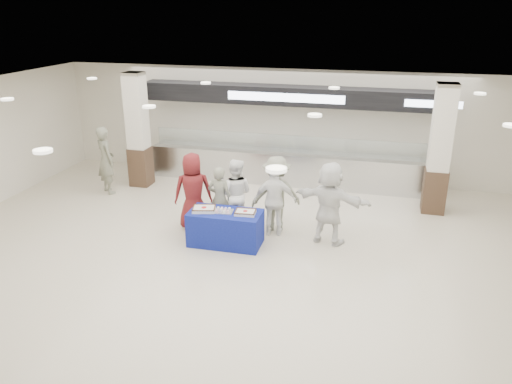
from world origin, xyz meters
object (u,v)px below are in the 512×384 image
(sheet_cake_left, at_px, (204,209))
(soldier_a, at_px, (220,199))
(chef_tall, at_px, (235,194))
(cupcake_tray, at_px, (223,210))
(chef_short, at_px, (275,201))
(civilian_maroon, at_px, (193,191))
(display_table, at_px, (226,228))
(sheet_cake_right, at_px, (245,212))
(soldier_b, at_px, (276,193))
(soldier_bg, at_px, (106,160))
(civilian_white, at_px, (330,203))

(sheet_cake_left, relative_size, soldier_a, 0.36)
(sheet_cake_left, height_order, chef_tall, chef_tall)
(cupcake_tray, relative_size, chef_short, 0.27)
(civilian_maroon, bearing_deg, sheet_cake_left, 103.99)
(display_table, height_order, civilian_maroon, civilian_maroon)
(sheet_cake_left, bearing_deg, sheet_cake_right, 3.03)
(sheet_cake_right, bearing_deg, cupcake_tray, 179.21)
(sheet_cake_right, distance_m, civilian_maroon, 1.56)
(chef_tall, relative_size, soldier_b, 0.96)
(cupcake_tray, distance_m, chef_short, 1.22)
(civilian_maroon, xyz_separation_m, chef_short, (1.89, 0.10, -0.08))
(sheet_cake_left, bearing_deg, soldier_a, 79.78)
(chef_short, height_order, soldier_bg, soldier_bg)
(civilian_white, bearing_deg, chef_tall, 8.02)
(sheet_cake_right, bearing_deg, civilian_maroon, 155.59)
(cupcake_tray, xyz_separation_m, civilian_maroon, (-0.92, 0.64, 0.11))
(chef_tall, distance_m, chef_short, 0.97)
(civilian_maroon, relative_size, chef_tall, 1.08)
(cupcake_tray, bearing_deg, soldier_b, 48.55)
(cupcake_tray, distance_m, civilian_white, 2.28)
(civilian_maroon, bearing_deg, chef_tall, 172.05)
(chef_tall, height_order, soldier_b, soldier_b)
(chef_short, distance_m, soldier_b, 0.32)
(chef_tall, xyz_separation_m, civilian_white, (2.18, -0.24, 0.09))
(display_table, relative_size, soldier_a, 1.01)
(soldier_a, height_order, chef_short, chef_short)
(soldier_bg, bearing_deg, civilian_white, -156.86)
(display_table, distance_m, sheet_cake_left, 0.63)
(civilian_maroon, relative_size, soldier_a, 1.17)
(chef_tall, bearing_deg, sheet_cake_right, 115.66)
(soldier_a, distance_m, civilian_white, 2.48)
(soldier_a, bearing_deg, chef_short, -172.63)
(soldier_a, relative_size, soldier_bg, 0.83)
(sheet_cake_right, bearing_deg, soldier_a, 140.53)
(cupcake_tray, xyz_separation_m, chef_tall, (0.01, 0.88, 0.05))
(display_table, xyz_separation_m, soldier_a, (-0.33, 0.64, 0.39))
(cupcake_tray, bearing_deg, sheet_cake_left, -172.40)
(sheet_cake_right, xyz_separation_m, soldier_b, (0.43, 1.06, 0.07))
(cupcake_tray, height_order, civilian_white, civilian_white)
(cupcake_tray, xyz_separation_m, soldier_a, (-0.29, 0.64, -0.02))
(civilian_maroon, bearing_deg, soldier_bg, -49.51)
(soldier_b, bearing_deg, sheet_cake_right, 44.82)
(sheet_cake_left, relative_size, sheet_cake_right, 1.22)
(sheet_cake_left, height_order, civilian_maroon, civilian_maroon)
(sheet_cake_right, height_order, chef_tall, chef_tall)
(sheet_cake_left, height_order, soldier_b, soldier_b)
(civilian_maroon, xyz_separation_m, civilian_white, (3.11, 0.00, 0.02))
(civilian_maroon, height_order, soldier_b, civilian_maroon)
(sheet_cake_left, relative_size, chef_short, 0.34)
(sheet_cake_right, bearing_deg, chef_tall, 118.83)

